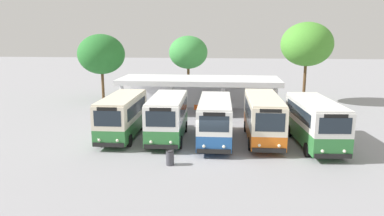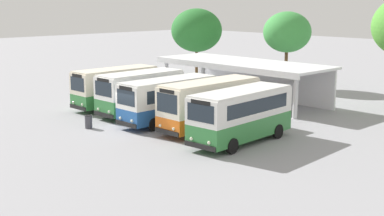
{
  "view_description": "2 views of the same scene",
  "coord_description": "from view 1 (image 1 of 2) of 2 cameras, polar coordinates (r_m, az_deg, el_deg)",
  "views": [
    {
      "loc": [
        1.02,
        -21.88,
        7.74
      ],
      "look_at": [
        -1.75,
        6.99,
        1.68
      ],
      "focal_mm": 33.96,
      "sensor_mm": 36.0,
      "label": 1
    },
    {
      "loc": [
        27.67,
        -20.35,
        8.38
      ],
      "look_at": [
        1.9,
        3.95,
        1.21
      ],
      "focal_mm": 49.87,
      "sensor_mm": 36.0,
      "label": 2
    }
  ],
  "objects": [
    {
      "name": "city_bus_second_in_row",
      "position": [
        26.42,
        -3.85,
        -1.28
      ],
      "size": [
        2.59,
        6.84,
        3.21
      ],
      "color": "black",
      "rests_on": "ground"
    },
    {
      "name": "roadside_tree_east_of_canopy",
      "position": [
        41.86,
        17.59,
        9.51
      ],
      "size": [
        5.59,
        5.59,
        8.86
      ],
      "color": "brown",
      "rests_on": "ground"
    },
    {
      "name": "ground_plane",
      "position": [
        23.23,
        2.67,
        -7.68
      ],
      "size": [
        180.0,
        180.0,
        0.0
      ],
      "primitive_type": "plane",
      "color": "#939399"
    },
    {
      "name": "waiting_chair_middle_seat",
      "position": [
        35.05,
        2.7,
        -0.1
      ],
      "size": [
        0.44,
        0.44,
        0.86
      ],
      "color": "slate",
      "rests_on": "ground"
    },
    {
      "name": "roadside_tree_west_of_canopy",
      "position": [
        43.47,
        -14.05,
        8.19
      ],
      "size": [
        5.38,
        5.38,
        7.57
      ],
      "color": "brown",
      "rests_on": "ground"
    },
    {
      "name": "city_bus_fifth_blue",
      "position": [
        26.34,
        18.76,
        -1.93
      ],
      "size": [
        2.91,
        7.6,
        3.2
      ],
      "color": "black",
      "rests_on": "ground"
    },
    {
      "name": "litter_bin_apron",
      "position": [
        21.75,
        -3.47,
        -7.79
      ],
      "size": [
        0.49,
        0.49,
        0.9
      ],
      "color": "#3F3F47",
      "rests_on": "ground"
    },
    {
      "name": "terminal_canopy",
      "position": [
        35.98,
        1.2,
        3.63
      ],
      "size": [
        15.46,
        5.51,
        3.4
      ],
      "color": "silver",
      "rests_on": "ground"
    },
    {
      "name": "city_bus_nearest_orange",
      "position": [
        27.39,
        -10.91,
        -1.06
      ],
      "size": [
        2.4,
        7.1,
        3.15
      ],
      "color": "black",
      "rests_on": "ground"
    },
    {
      "name": "roadside_tree_behind_canopy",
      "position": [
        43.93,
        -0.59,
        8.72
      ],
      "size": [
        4.61,
        4.61,
        7.36
      ],
      "color": "brown",
      "rests_on": "ground"
    },
    {
      "name": "city_bus_middle_cream",
      "position": [
        25.87,
        3.62,
        -1.67
      ],
      "size": [
        2.46,
        7.53,
        3.1
      ],
      "color": "black",
      "rests_on": "ground"
    },
    {
      "name": "city_bus_fourth_amber",
      "position": [
        26.56,
        11.11,
        -1.33
      ],
      "size": [
        2.43,
        7.66,
        3.28
      ],
      "color": "black",
      "rests_on": "ground"
    },
    {
      "name": "waiting_chair_second_from_end",
      "position": [
        35.16,
        1.7,
        -0.05
      ],
      "size": [
        0.44,
        0.44,
        0.86
      ],
      "color": "slate",
      "rests_on": "ground"
    },
    {
      "name": "waiting_chair_end_by_column",
      "position": [
        35.11,
        0.67,
        -0.07
      ],
      "size": [
        0.44,
        0.44,
        0.86
      ],
      "color": "slate",
      "rests_on": "ground"
    }
  ]
}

